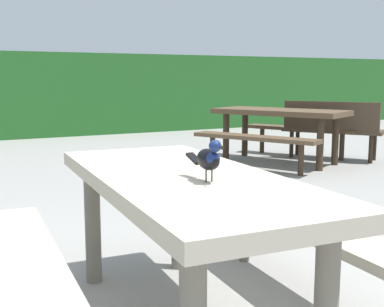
% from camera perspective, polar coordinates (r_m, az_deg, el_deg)
% --- Properties ---
extents(picnic_table_foreground, '(1.79, 1.85, 0.74)m').
position_cam_1_polar(picnic_table_foreground, '(2.35, -0.98, -6.67)').
color(picnic_table_foreground, '#B2A893').
rests_on(picnic_table_foreground, ground).
extents(bird_grackle, '(0.07, 0.29, 0.18)m').
position_cam_1_polar(bird_grackle, '(2.11, 2.03, -0.50)').
color(bird_grackle, black).
rests_on(bird_grackle, picnic_table_foreground).
extents(picnic_table_mid_left, '(2.26, 2.27, 0.74)m').
position_cam_1_polar(picnic_table_mid_left, '(7.10, 9.83, 3.43)').
color(picnic_table_mid_left, brown).
rests_on(picnic_table_mid_left, ground).
extents(park_bench_side, '(1.15, 1.40, 0.84)m').
position_cam_1_polar(park_bench_side, '(7.52, 15.46, 3.03)').
color(park_bench_side, '#473828').
rests_on(park_bench_side, ground).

